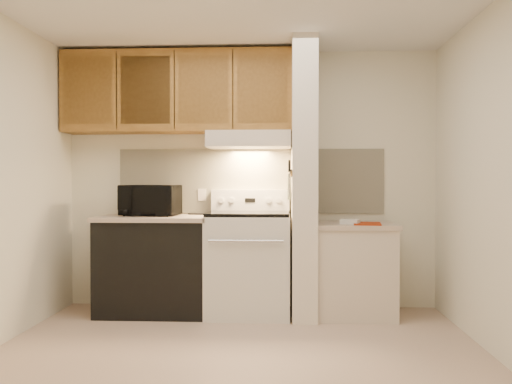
{
  "coord_description": "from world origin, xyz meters",
  "views": [
    {
      "loc": [
        0.32,
        -3.83,
        1.23
      ],
      "look_at": [
        0.09,
        0.75,
        1.14
      ],
      "focal_mm": 38.0,
      "sensor_mm": 36.0,
      "label": 1
    }
  ],
  "objects": [
    {
      "name": "oven_window",
      "position": [
        0.0,
        0.84,
        0.5
      ],
      "size": [
        0.5,
        0.01,
        0.3
      ],
      "primitive_type": "cube",
      "color": "black",
      "rests_on": "range_body"
    },
    {
      "name": "ceiling",
      "position": [
        0.0,
        0.0,
        2.5
      ],
      "size": [
        3.6,
        3.6,
        0.0
      ],
      "primitive_type": "plane",
      "rotation": [
        3.14,
        0.0,
        0.0
      ],
      "color": "white",
      "rests_on": "wall_back"
    },
    {
      "name": "cab_gap_c",
      "position": [
        -0.14,
        1.16,
        2.08
      ],
      "size": [
        0.01,
        0.01,
        0.73
      ],
      "primitive_type": "cube",
      "color": "black",
      "rests_on": "upper_cabinets"
    },
    {
      "name": "red_folder",
      "position": [
        1.07,
        1.03,
        0.86
      ],
      "size": [
        0.28,
        0.35,
        0.01
      ],
      "primitive_type": "cube",
      "rotation": [
        0.0,
        0.0,
        -0.12
      ],
      "color": "#9A290B",
      "rests_on": "right_countertop"
    },
    {
      "name": "cooktop",
      "position": [
        0.0,
        1.16,
        0.94
      ],
      "size": [
        0.74,
        0.64,
        0.03
      ],
      "primitive_type": "cube",
      "color": "black",
      "rests_on": "range_body"
    },
    {
      "name": "right_cab_base",
      "position": [
        0.97,
        1.15,
        0.4
      ],
      "size": [
        0.7,
        0.6,
        0.81
      ],
      "primitive_type": "cube",
      "color": "beige",
      "rests_on": "floor"
    },
    {
      "name": "dishwasher_front",
      "position": [
        -0.88,
        1.17,
        0.43
      ],
      "size": [
        1.0,
        0.63,
        0.87
      ],
      "primitive_type": "cube",
      "color": "black",
      "rests_on": "floor"
    },
    {
      "name": "partition_pillar",
      "position": [
        0.51,
        1.15,
        1.25
      ],
      "size": [
        0.22,
        0.7,
        2.5
      ],
      "primitive_type": "cube",
      "color": "white",
      "rests_on": "floor"
    },
    {
      "name": "oven_mitt",
      "position": [
        0.38,
        1.32,
        1.18
      ],
      "size": [
        0.03,
        0.1,
        0.24
      ],
      "primitive_type": "cube",
      "color": "gray",
      "rests_on": "partition_pillar"
    },
    {
      "name": "outlet",
      "position": [
        -0.48,
        1.48,
        1.1
      ],
      "size": [
        0.08,
        0.01,
        0.12
      ],
      "primitive_type": "cube",
      "color": "beige",
      "rests_on": "backsplash"
    },
    {
      "name": "knife_strip",
      "position": [
        0.39,
        1.1,
        1.32
      ],
      "size": [
        0.02,
        0.42,
        0.04
      ],
      "primitive_type": "cube",
      "color": "black",
      "rests_on": "partition_pillar"
    },
    {
      "name": "white_box",
      "position": [
        0.92,
        1.05,
        0.87
      ],
      "size": [
        0.19,
        0.16,
        0.04
      ],
      "primitive_type": "cube",
      "rotation": [
        0.0,
        0.0,
        -0.4
      ],
      "color": "white",
      "rests_on": "right_countertop"
    },
    {
      "name": "knife_blade_b",
      "position": [
        0.38,
        1.02,
        1.21
      ],
      "size": [
        0.01,
        0.04,
        0.18
      ],
      "primitive_type": "cube",
      "color": "silver",
      "rests_on": "knife_strip"
    },
    {
      "name": "range_knob_left_outer",
      "position": [
        -0.28,
        1.4,
        1.05
      ],
      "size": [
        0.05,
        0.02,
        0.05
      ],
      "primitive_type": "cylinder",
      "rotation": [
        1.57,
        0.0,
        0.0
      ],
      "color": "silver",
      "rests_on": "range_backguard"
    },
    {
      "name": "pillar_trim",
      "position": [
        0.39,
        1.15,
        1.3
      ],
      "size": [
        0.01,
        0.7,
        0.04
      ],
      "primitive_type": "cube",
      "color": "olive",
      "rests_on": "partition_pillar"
    },
    {
      "name": "cab_door_a",
      "position": [
        -1.51,
        1.17,
        2.08
      ],
      "size": [
        0.46,
        0.01,
        0.63
      ],
      "primitive_type": "cube",
      "color": "olive",
      "rests_on": "upper_cabinets"
    },
    {
      "name": "upper_cabinets",
      "position": [
        -0.69,
        1.32,
        2.08
      ],
      "size": [
        2.18,
        0.33,
        0.77
      ],
      "primitive_type": "cube",
      "color": "olive",
      "rests_on": "wall_back"
    },
    {
      "name": "range_knob_right_inner",
      "position": [
        0.18,
        1.4,
        1.05
      ],
      "size": [
        0.05,
        0.02,
        0.05
      ],
      "primitive_type": "cylinder",
      "rotation": [
        1.57,
        0.0,
        0.0
      ],
      "color": "silver",
      "rests_on": "range_backguard"
    },
    {
      "name": "knife_handle_a",
      "position": [
        0.38,
        0.95,
        1.37
      ],
      "size": [
        0.02,
        0.02,
        0.1
      ],
      "primitive_type": "cylinder",
      "color": "black",
      "rests_on": "knife_strip"
    },
    {
      "name": "microwave",
      "position": [
        -0.93,
        1.21,
        1.05
      ],
      "size": [
        0.55,
        0.4,
        0.29
      ],
      "primitive_type": "imported",
      "rotation": [
        0.0,
        0.0,
        -0.09
      ],
      "color": "black",
      "rests_on": "left_countertop"
    },
    {
      "name": "knife_handle_b",
      "position": [
        0.38,
        1.03,
        1.37
      ],
      "size": [
        0.02,
        0.02,
        0.1
      ],
      "primitive_type": "cylinder",
      "color": "black",
      "rests_on": "knife_strip"
    },
    {
      "name": "knife_handle_d",
      "position": [
        0.38,
        1.19,
        1.37
      ],
      "size": [
        0.02,
        0.02,
        0.1
      ],
      "primitive_type": "cylinder",
      "color": "black",
      "rests_on": "knife_strip"
    },
    {
      "name": "cab_door_d",
      "position": [
        0.13,
        1.17,
        2.08
      ],
      "size": [
        0.46,
        0.01,
        0.63
      ],
      "primitive_type": "cube",
      "color": "olive",
      "rests_on": "upper_cabinets"
    },
    {
      "name": "left_countertop",
      "position": [
        -0.88,
        1.17,
        0.89
      ],
      "size": [
        1.04,
        0.67,
        0.04
      ],
      "primitive_type": "cube",
      "color": "#C1AB98",
      "rests_on": "dishwasher_front"
    },
    {
      "name": "cab_gap_b",
      "position": [
        -0.69,
        1.16,
        2.08
      ],
      "size": [
        0.01,
        0.01,
        0.73
      ],
      "primitive_type": "cube",
      "color": "black",
      "rests_on": "upper_cabinets"
    },
    {
      "name": "oven_handle",
      "position": [
        0.0,
        0.8,
        0.72
      ],
      "size": [
        0.65,
        0.02,
        0.02
      ],
      "primitive_type": "cylinder",
      "rotation": [
        0.0,
        1.57,
        0.0
      ],
      "color": "silver",
      "rests_on": "range_body"
    },
    {
      "name": "floor",
      "position": [
        0.0,
        0.0,
        0.0
      ],
      "size": [
        3.6,
        3.6,
        0.0
      ],
      "primitive_type": "plane",
      "color": "#C7A994",
      "rests_on": "ground"
    },
    {
      "name": "knife_blade_d",
      "position": [
        0.38,
        1.19,
        1.22
      ],
      "size": [
        0.01,
        0.04,
        0.16
      ],
      "primitive_type": "cube",
      "color": "silver",
      "rests_on": "knife_strip"
    },
    {
      "name": "range_body",
      "position": [
        0.0,
        1.16,
        0.46
      ],
      "size": [
        0.76,
        0.65,
        0.92
      ],
      "primitive_type": "cube",
      "color": "silver",
      "rests_on": "floor"
    },
    {
      "name": "range_hood",
      "position": [
        0.0,
        1.28,
        1.62
      ],
      "size": [
        0.78,
        0.44,
        0.15
      ],
      "primitive_type": "cube",
      "color": "beige",
      "rests_on": "upper_cabinets"
    },
    {
      "name": "cab_door_b",
      "position": [
        -0.96,
        1.17,
        2.08
      ],
      "size": [
        0.46,
        0.01,
        0.63
      ],
      "primitive_type": "cube",
      "color": "olive",
      "rests_on": "upper_cabinets"
    },
    {
      "name": "right_countertop",
      "position": [
        0.97,
        1.15,
        0.83
      ],
      "size": [
        0.74,
        0.64,
        0.04
      ],
      "primitive_type": "cube",
      "color": "#C1AB98",
      "rests_on": "right_cab_base"
    },
    {
      "name": "backsplash",
      "position": [
        0.0,
        1.49,
        1.24
      ],
      "size": [
        2.6,
        0.02,
        0.63
      ],
      "primitive_type": "cube",
      "color": "#F6EECD",
      "rests_on": "wall_back"
    },
    {
      "name": "knife_handle_c",
      "position": [
        0.38,
        1.11,
        1.37
      ],
      "size": [
        0.02,
        0.02,
        0.1
      ],
      "primitive_type": "cylinder",
      "color": "black",
      "rests_on": "knife_strip"
    },
    {
      "name": "cab_gap_a",
      "position": [
        -1.23,
        1.16,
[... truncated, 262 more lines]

